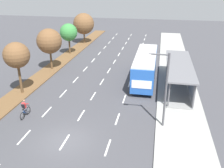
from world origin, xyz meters
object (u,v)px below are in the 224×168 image
bus_shelter (181,73)px  bus (145,64)px  median_tree_second (17,55)px  median_tree_third (49,41)px  cyclist (25,109)px  streetlight (164,86)px  median_tree_fifth (84,24)px  median_tree_fourth (69,32)px

bus_shelter → bus: (-4.28, 1.87, 0.20)m
median_tree_second → median_tree_third: (-0.07, 8.28, -0.33)m
cyclist → streetlight: bearing=3.1°
bus → median_tree_third: size_ratio=1.96×
bus → median_tree_fifth: bearing=127.2°
median_tree_third → median_tree_fourth: bearing=92.1°
median_tree_third → streetlight: size_ratio=0.88×
streetlight → median_tree_second: bearing=165.6°
bus_shelter → bus: bearing=156.3°
cyclist → median_tree_fifth: (-3.29, 29.48, 3.15)m
cyclist → median_tree_second: bearing=122.9°
bus → bus_shelter: bearing=-23.7°
bus_shelter → bus: bus is taller
streetlight → median_tree_fifth: bearing=118.7°
bus → cyclist: 15.52m
median_tree_fifth → streetlight: bearing=-61.3°
cyclist → median_tree_second: (-3.01, 4.65, 3.67)m
cyclist → bus_shelter: bearing=33.5°
bus_shelter → median_tree_fifth: median_tree_fifth is taller
bus_shelter → cyclist: bus_shelter is taller
cyclist → median_tree_fifth: 29.83m
median_tree_third → median_tree_fourth: median_tree_third is taller
cyclist → median_tree_second: size_ratio=0.32×
median_tree_third → median_tree_fifth: (-0.21, 16.55, -0.19)m
median_tree_second → cyclist: bearing=-57.1°
median_tree_fifth → streetlight: size_ratio=0.91×
bus_shelter → streetlight: bearing=-103.2°
bus → cyclist: bearing=-131.7°
streetlight → bus: bearing=101.3°
bus → median_tree_fifth: median_tree_fifth is taller
median_tree_third → streetlight: (15.55, -12.24, -0.24)m
bus → median_tree_fourth: median_tree_fourth is taller
median_tree_fifth → streetlight: (15.76, -28.80, -0.05)m
cyclist → median_tree_fifth: size_ratio=0.31×
bus → median_tree_second: (-13.31, -6.89, 2.39)m
cyclist → median_tree_second: 6.64m
median_tree_fourth → median_tree_fifth: median_tree_fifth is taller
bus → median_tree_fifth: (-13.60, 17.94, 1.87)m
bus → streetlight: size_ratio=1.74×
median_tree_second → median_tree_fifth: (-0.28, 24.83, -0.52)m
median_tree_fourth → median_tree_fifth: 8.28m
bus → median_tree_second: median_tree_second is taller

